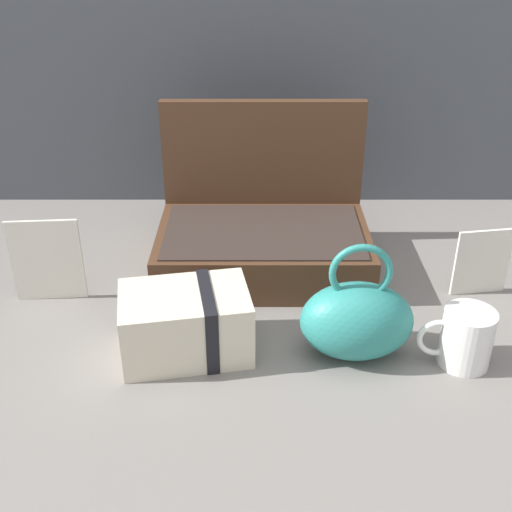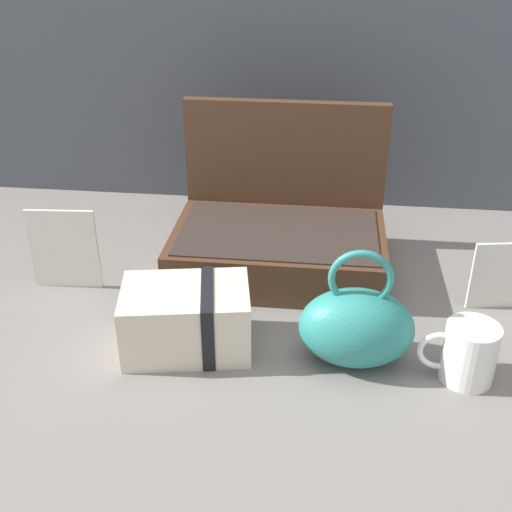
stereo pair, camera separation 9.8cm
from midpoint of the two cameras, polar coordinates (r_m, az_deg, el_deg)
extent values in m
plane|color=slate|center=(1.11, -3.50, -6.64)|extent=(6.00, 6.00, 0.00)
cube|color=#4C301E|center=(1.25, -1.39, 0.33)|extent=(0.41, 0.26, 0.09)
cube|color=#332823|center=(1.23, -1.41, 2.19)|extent=(0.38, 0.23, 0.00)
cube|color=#4C301E|center=(1.33, -1.28, 7.36)|extent=(0.41, 0.02, 0.30)
ellipsoid|color=teal|center=(1.02, 6.44, -5.90)|extent=(0.18, 0.12, 0.13)
torus|color=teal|center=(0.97, 6.72, -1.60)|extent=(0.10, 0.01, 0.10)
cube|color=beige|center=(1.04, -8.84, -6.01)|extent=(0.22, 0.17, 0.11)
cube|color=black|center=(1.04, -6.87, -5.84)|extent=(0.04, 0.14, 0.11)
cylinder|color=white|center=(1.04, 15.95, -7.18)|extent=(0.08, 0.08, 0.10)
torus|color=white|center=(1.03, 13.52, -7.25)|extent=(0.07, 0.01, 0.07)
cube|color=silver|center=(1.22, -20.19, -0.40)|extent=(0.13, 0.02, 0.16)
cube|color=white|center=(1.23, 17.61, -0.62)|extent=(0.11, 0.02, 0.13)
camera|label=1|loc=(0.05, -92.80, -1.55)|focal=44.80mm
camera|label=2|loc=(0.05, 87.20, 1.55)|focal=44.80mm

